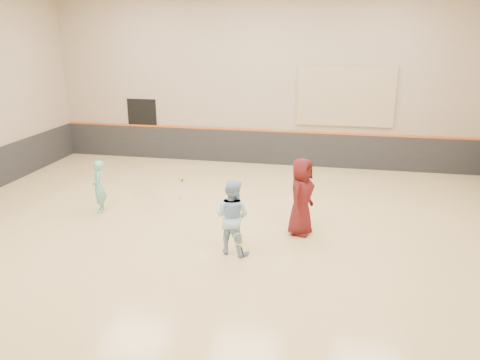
% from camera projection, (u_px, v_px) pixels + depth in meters
% --- Properties ---
extents(room, '(15.04, 12.04, 6.22)m').
position_uv_depth(room, '(224.00, 198.00, 11.07)').
color(room, tan).
rests_on(room, ground).
extents(wainscot_back, '(14.90, 0.04, 1.20)m').
position_uv_depth(wainscot_back, '(262.00, 147.00, 16.71)').
color(wainscot_back, '#232326').
rests_on(wainscot_back, floor).
extents(accent_stripe, '(14.90, 0.03, 0.06)m').
position_uv_depth(accent_stripe, '(262.00, 130.00, 16.51)').
color(accent_stripe, '#D85914').
rests_on(accent_stripe, wall_back).
extents(acoustic_panel, '(3.20, 0.08, 2.00)m').
position_uv_depth(acoustic_panel, '(346.00, 96.00, 15.58)').
color(acoustic_panel, tan).
rests_on(acoustic_panel, wall_back).
extents(doorway, '(1.10, 0.05, 2.20)m').
position_uv_depth(doorway, '(143.00, 129.00, 17.41)').
color(doorway, black).
rests_on(doorway, floor).
extents(girl, '(0.50, 0.60, 1.39)m').
position_uv_depth(girl, '(99.00, 187.00, 12.23)').
color(girl, '#71C4B9').
rests_on(girl, floor).
extents(instructor, '(0.94, 0.82, 1.65)m').
position_uv_depth(instructor, '(232.00, 217.00, 9.91)').
color(instructor, '#9CC5F1').
rests_on(instructor, floor).
extents(young_man, '(0.82, 1.03, 1.84)m').
position_uv_depth(young_man, '(301.00, 196.00, 10.84)').
color(young_man, '#551416').
rests_on(young_man, floor).
extents(held_racket, '(0.47, 0.47, 0.46)m').
position_uv_depth(held_racket, '(240.00, 239.00, 9.59)').
color(held_racket, '#BDDA2F').
rests_on(held_racket, instructor).
extents(spare_racket, '(0.72, 0.72, 0.07)m').
position_uv_depth(spare_racket, '(182.00, 177.00, 15.21)').
color(spare_racket, '#A2D32E').
rests_on(spare_racket, floor).
extents(ball_under_racket, '(0.07, 0.07, 0.07)m').
position_uv_depth(ball_under_racket, '(241.00, 241.00, 10.60)').
color(ball_under_racket, yellow).
rests_on(ball_under_racket, floor).
extents(ball_in_hand, '(0.07, 0.07, 0.07)m').
position_uv_depth(ball_in_hand, '(304.00, 189.00, 10.64)').
color(ball_in_hand, gold).
rests_on(ball_in_hand, young_man).
extents(ball_beside_spare, '(0.07, 0.07, 0.07)m').
position_uv_depth(ball_beside_spare, '(179.00, 198.00, 13.34)').
color(ball_beside_spare, '#B8CF30').
rests_on(ball_beside_spare, floor).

